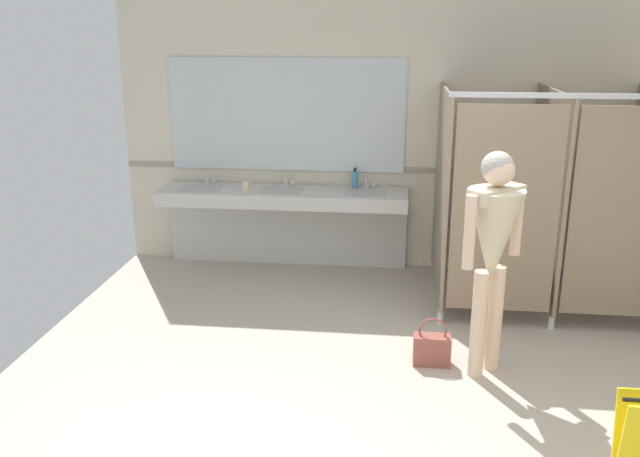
{
  "coord_description": "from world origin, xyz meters",
  "views": [
    {
      "loc": [
        -0.27,
        -3.92,
        2.51
      ],
      "look_at": [
        -0.81,
        0.78,
        1.06
      ],
      "focal_mm": 37.85,
      "sensor_mm": 36.0,
      "label": 1
    }
  ],
  "objects_px": {
    "person_standing": "(493,237)",
    "paper_cup": "(246,187)",
    "soap_dispenser": "(355,179)",
    "handbag": "(432,349)"
  },
  "relations": [
    {
      "from": "person_standing",
      "to": "paper_cup",
      "type": "height_order",
      "value": "person_standing"
    },
    {
      "from": "soap_dispenser",
      "to": "handbag",
      "type": "bearing_deg",
      "value": -70.47
    },
    {
      "from": "soap_dispenser",
      "to": "paper_cup",
      "type": "height_order",
      "value": "soap_dispenser"
    },
    {
      "from": "soap_dispenser",
      "to": "paper_cup",
      "type": "distance_m",
      "value": 1.12
    },
    {
      "from": "person_standing",
      "to": "handbag",
      "type": "height_order",
      "value": "person_standing"
    },
    {
      "from": "soap_dispenser",
      "to": "paper_cup",
      "type": "xyz_separation_m",
      "value": [
        -1.09,
        -0.29,
        -0.04
      ]
    },
    {
      "from": "handbag",
      "to": "soap_dispenser",
      "type": "bearing_deg",
      "value": 109.53
    },
    {
      "from": "handbag",
      "to": "soap_dispenser",
      "type": "xyz_separation_m",
      "value": [
        -0.73,
        2.07,
        0.84
      ]
    },
    {
      "from": "handbag",
      "to": "paper_cup",
      "type": "relative_size",
      "value": 3.57
    },
    {
      "from": "person_standing",
      "to": "handbag",
      "type": "bearing_deg",
      "value": 169.27
    }
  ]
}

